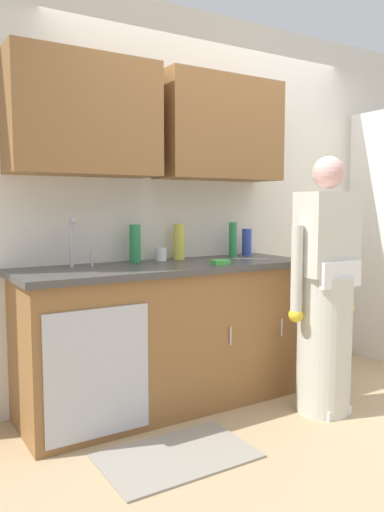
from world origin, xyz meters
name	(u,v)px	position (x,y,z in m)	size (l,w,h in m)	color
ground_plane	(303,424)	(0.00, 0.00, 0.00)	(9.00, 9.00, 0.00)	tan
kitchen_wall_with_uppers	(197,184)	(-0.14, 0.99, 1.48)	(4.80, 0.44, 2.70)	silver
counter_cabinet	(167,338)	(-0.55, 0.70, 0.45)	(1.90, 0.62, 0.90)	brown
countertop	(167,267)	(-0.55, 0.70, 0.92)	(1.96, 0.66, 0.04)	#474442
sink	(86,272)	(-1.10, 0.71, 0.93)	(0.50, 0.36, 0.35)	#B7BABF
person_at_sink	(325,305)	(0.25, 0.08, 0.69)	(0.55, 0.34, 1.62)	white
floor_mat	(177,456)	(-0.85, 0.05, 0.01)	(0.80, 0.50, 0.01)	gray
bottle_dish_liquid	(179,242)	(-0.34, 0.91, 1.06)	(0.08, 0.08, 0.25)	#D8D14C
bottle_cleaner_spray	(233,240)	(0.08, 0.85, 1.07)	(0.06, 0.06, 0.26)	#2D8C4C
bottle_water_short	(247,242)	(0.25, 0.89, 1.04)	(0.07, 0.07, 0.20)	#334CB2
bottle_soap	(135,244)	(-0.69, 0.89, 1.07)	(0.07, 0.07, 0.25)	#2D8C4C
cup_by_sink	(161,254)	(-0.49, 0.90, 0.98)	(0.08, 0.08, 0.09)	white
knife_on_counter	(250,259)	(0.10, 0.66, 0.94)	(0.24, 0.02, 0.01)	silver
sponge	(220,262)	(-0.27, 0.50, 0.96)	(0.11, 0.07, 0.03)	#4CBF4C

